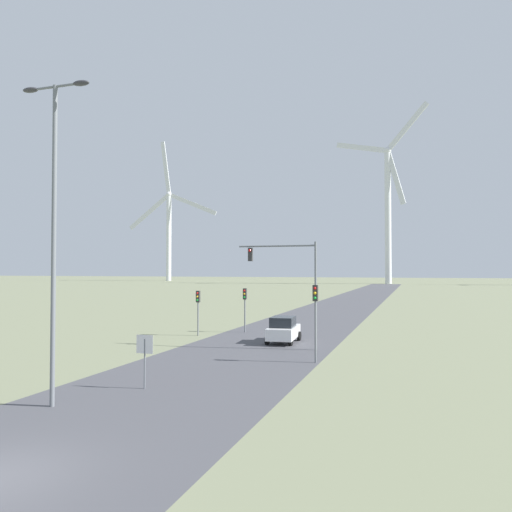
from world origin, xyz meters
The scene contains 10 objects.
road_surface centered at (0.00, 48.00, 0.00)m, with size 10.00×240.00×0.01m.
streetlamp centered at (-3.02, 5.76, 7.48)m, with size 3.05×0.32×12.32m.
stop_sign_near centered at (-1.14, 9.31, 1.62)m, with size 0.81×0.07×2.33m.
traffic_light_post_near_left centered at (-6.16, 25.79, 2.57)m, with size 0.28×0.34×3.50m.
traffic_light_post_near_right centered at (4.76, 17.53, 3.15)m, with size 0.28×0.34×4.31m.
traffic_light_post_mid_left centered at (-3.35, 28.84, 2.65)m, with size 0.28×0.34×3.60m.
traffic_light_mast_overhead centered at (2.20, 21.85, 4.98)m, with size 5.30×0.35×6.98m.
car_approaching centered at (1.13, 24.31, 0.91)m, with size 2.10×4.22×1.83m.
wind_turbine_far_left centered at (-94.74, 188.24, 24.99)m, with size 42.08×2.60×62.27m.
wind_turbine_left centered at (0.47, 171.23, 29.11)m, with size 32.97×10.71×62.27m.
Camera 1 is at (10.18, -9.92, 5.20)m, focal length 35.00 mm.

